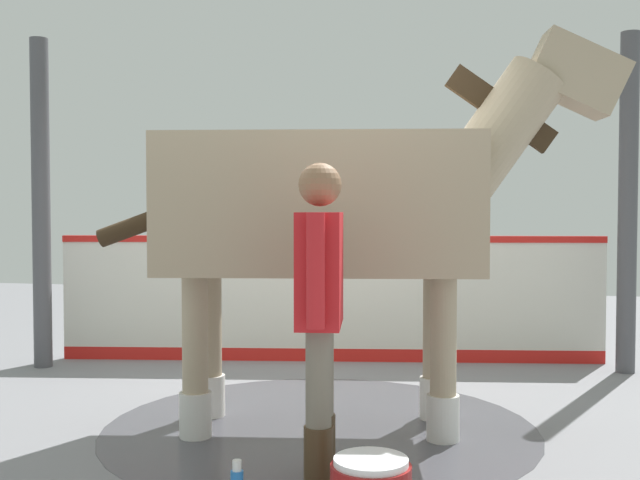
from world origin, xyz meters
The scene contains 7 objects.
ground_plane centered at (0.00, 0.00, -0.01)m, with size 16.00×16.00×0.02m, color gray.
wet_patch centered at (0.33, 0.29, 0.00)m, with size 2.81×2.81×0.00m, color #4C4C54.
barrier_wall centered at (-1.81, -0.04, 0.55)m, with size 0.86×5.03×1.18m.
roof_post_near centered at (-1.82, 2.58, 1.47)m, with size 0.16×0.16×2.95m, color #4C4C51.
roof_post_far centered at (-1.03, -2.54, 1.47)m, with size 0.16×0.16×2.95m, color #4C4C51.
horse centered at (0.31, 0.41, 1.42)m, with size 1.17×3.38×2.55m.
handler centered at (1.30, 0.48, 0.95)m, with size 0.66×0.28×1.65m.
Camera 1 is at (5.02, 1.23, 1.41)m, focal length 41.78 mm.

